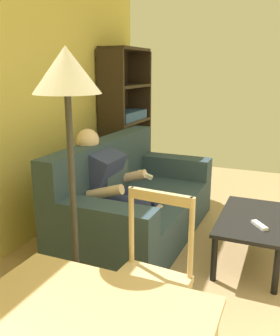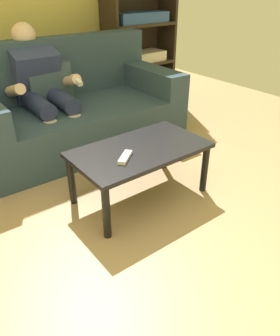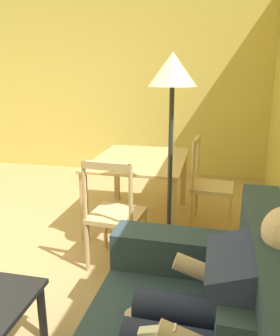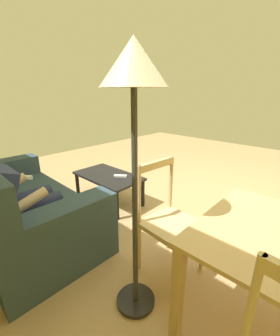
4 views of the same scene
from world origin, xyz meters
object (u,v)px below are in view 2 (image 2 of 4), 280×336
Objects in this scene: couch at (74,109)px; tv_remote at (125,157)px; coffee_table at (140,155)px; bookshelf at (138,41)px; person_lounging at (42,89)px.

couch reaches higher than tv_remote.
tv_remote reaches higher than coffee_table.
bookshelf reaches higher than coffee_table.
couch is 2.05× the size of coffee_table.
bookshelf is (1.55, 0.61, 0.18)m from person_lounging.
coffee_table is 0.20m from tv_remote.
bookshelf is at bearing 27.82° from couch.
bookshelf reaches higher than person_lounging.
person_lounging reaches higher than coffee_table.
tv_remote is at bearing -129.19° from bookshelf.
person_lounging is at bearing -158.33° from bookshelf.
coffee_table is at bearing -94.15° from couch.
couch is at bearing 85.85° from coffee_table.
tv_remote is 0.09× the size of bookshelf.
tv_remote is (-0.26, -1.22, 0.08)m from couch.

